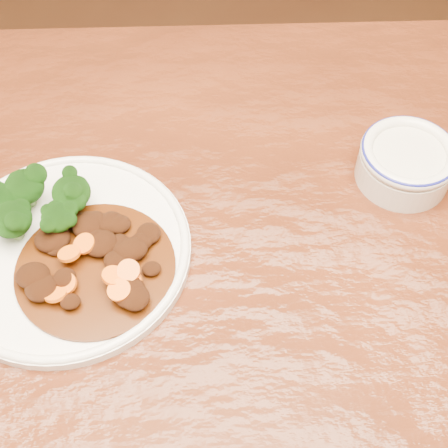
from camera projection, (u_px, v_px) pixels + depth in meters
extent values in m
cube|color=#59240F|center=(241.00, 311.00, 0.64)|extent=(1.58, 1.03, 0.04)
cylinder|color=white|center=(67.00, 252.00, 0.66)|extent=(0.26, 0.26, 0.01)
torus|color=white|center=(66.00, 249.00, 0.65)|extent=(0.26, 0.26, 0.01)
cylinder|color=#77A153|center=(62.00, 228.00, 0.66)|extent=(0.01, 0.01, 0.02)
ellipsoid|color=black|center=(58.00, 217.00, 0.64)|extent=(0.03, 0.03, 0.03)
cylinder|color=#77A153|center=(30.00, 199.00, 0.68)|extent=(0.01, 0.01, 0.02)
ellipsoid|color=black|center=(24.00, 187.00, 0.66)|extent=(0.04, 0.04, 0.03)
cylinder|color=#77A153|center=(17.00, 232.00, 0.65)|extent=(0.01, 0.01, 0.02)
ellipsoid|color=black|center=(11.00, 220.00, 0.64)|extent=(0.04, 0.04, 0.03)
cylinder|color=#77A153|center=(75.00, 205.00, 0.68)|extent=(0.01, 0.01, 0.02)
ellipsoid|color=black|center=(71.00, 192.00, 0.66)|extent=(0.04, 0.04, 0.03)
cylinder|color=#441E07|center=(96.00, 268.00, 0.63)|extent=(0.16, 0.16, 0.00)
ellipsoid|color=black|center=(56.00, 248.00, 0.64)|extent=(0.02, 0.02, 0.01)
ellipsoid|color=black|center=(141.00, 242.00, 0.64)|extent=(0.02, 0.02, 0.01)
ellipsoid|color=black|center=(115.00, 260.00, 0.63)|extent=(0.02, 0.02, 0.01)
ellipsoid|color=black|center=(88.00, 225.00, 0.66)|extent=(0.03, 0.03, 0.02)
ellipsoid|color=black|center=(70.00, 302.00, 0.60)|extent=(0.02, 0.02, 0.01)
ellipsoid|color=black|center=(135.00, 298.00, 0.60)|extent=(0.03, 0.03, 0.01)
ellipsoid|color=black|center=(119.00, 244.00, 0.64)|extent=(0.02, 0.03, 0.01)
ellipsoid|color=black|center=(52.00, 239.00, 0.64)|extent=(0.04, 0.03, 0.02)
ellipsoid|color=black|center=(131.00, 250.00, 0.63)|extent=(0.04, 0.03, 0.02)
ellipsoid|color=black|center=(95.00, 222.00, 0.66)|extent=(0.03, 0.03, 0.01)
ellipsoid|color=black|center=(118.00, 224.00, 0.66)|extent=(0.03, 0.02, 0.01)
ellipsoid|color=black|center=(151.00, 269.00, 0.62)|extent=(0.02, 0.02, 0.01)
ellipsoid|color=black|center=(111.00, 222.00, 0.66)|extent=(0.03, 0.03, 0.01)
ellipsoid|color=black|center=(100.00, 243.00, 0.64)|extent=(0.04, 0.03, 0.02)
ellipsoid|color=black|center=(65.00, 277.00, 0.61)|extent=(0.02, 0.02, 0.01)
ellipsoid|color=black|center=(149.00, 233.00, 0.65)|extent=(0.03, 0.03, 0.01)
ellipsoid|color=black|center=(129.00, 292.00, 0.60)|extent=(0.03, 0.04, 0.02)
ellipsoid|color=black|center=(40.00, 287.00, 0.61)|extent=(0.03, 0.03, 0.02)
ellipsoid|color=black|center=(33.00, 275.00, 0.61)|extent=(0.03, 0.03, 0.02)
cylinder|color=#EA5D0C|center=(69.00, 254.00, 0.63)|extent=(0.03, 0.03, 0.01)
cylinder|color=#EA5D0C|center=(131.00, 281.00, 0.61)|extent=(0.02, 0.02, 0.01)
cylinder|color=#EA5D0C|center=(84.00, 244.00, 0.63)|extent=(0.03, 0.03, 0.01)
cylinder|color=#EA5D0C|center=(65.00, 284.00, 0.61)|extent=(0.03, 0.03, 0.01)
cylinder|color=#EA5D0C|center=(113.00, 276.00, 0.61)|extent=(0.03, 0.03, 0.01)
cylinder|color=#EA5D0C|center=(55.00, 294.00, 0.60)|extent=(0.03, 0.03, 0.01)
cylinder|color=#EA5D0C|center=(129.00, 271.00, 0.61)|extent=(0.03, 0.03, 0.01)
cylinder|color=#EA5D0C|center=(119.00, 290.00, 0.60)|extent=(0.03, 0.03, 0.01)
cylinder|color=silver|center=(404.00, 167.00, 0.71)|extent=(0.11, 0.11, 0.03)
cylinder|color=beige|center=(408.00, 155.00, 0.69)|extent=(0.08, 0.08, 0.01)
torus|color=silver|center=(409.00, 152.00, 0.69)|extent=(0.11, 0.11, 0.01)
torus|color=navy|center=(410.00, 150.00, 0.69)|extent=(0.11, 0.11, 0.00)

